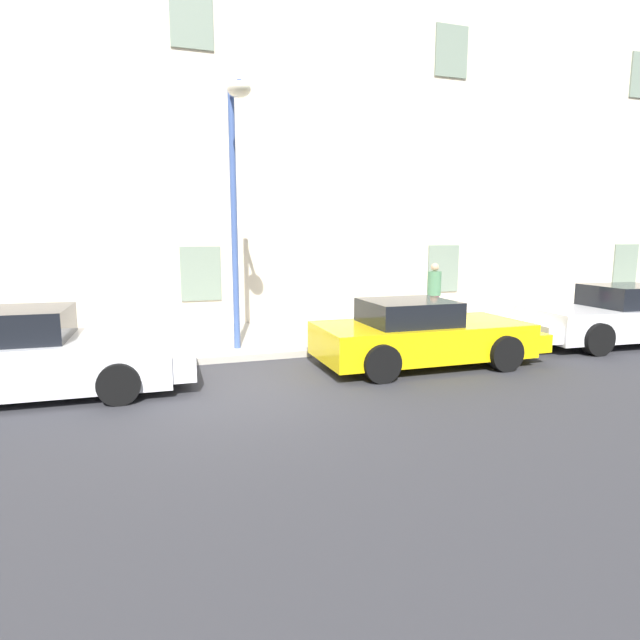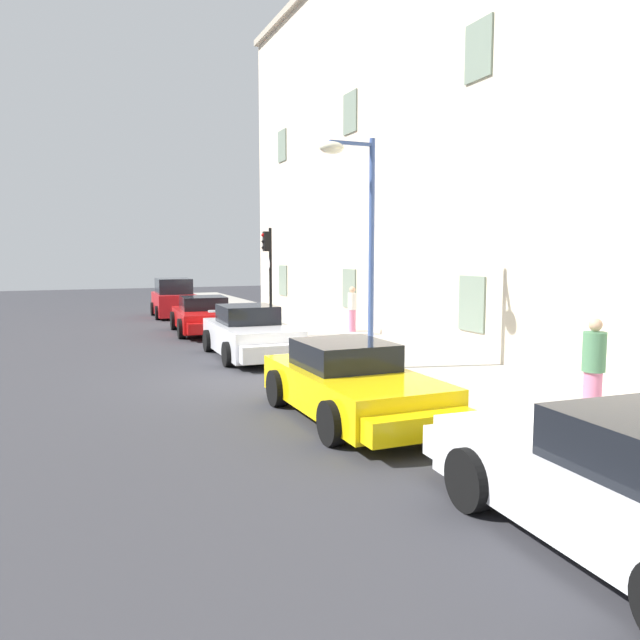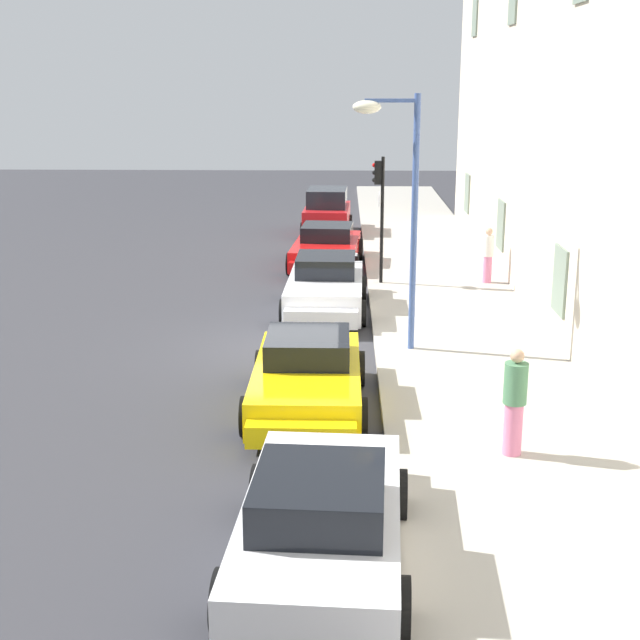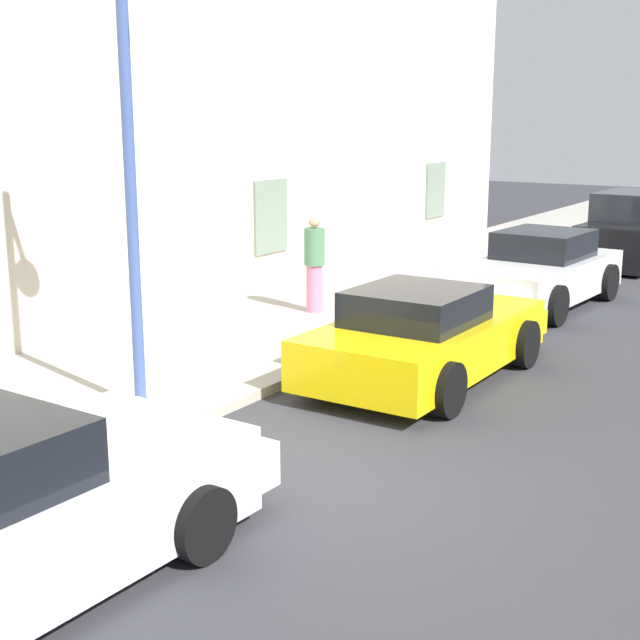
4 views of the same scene
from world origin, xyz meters
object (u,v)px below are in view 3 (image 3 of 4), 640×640
sportscar_yellow_flank (325,290)px  sportscar_white_middle (307,380)px  sportscar_tail_end (322,517)px  pedestrian_admiring (515,401)px  pedestrian_strolling (488,254)px  hatchback_distant (327,214)px  traffic_light (380,198)px  street_lamp (395,175)px  sportscar_red_lead (326,250)px

sportscar_yellow_flank → sportscar_white_middle: (7.06, -0.18, -0.01)m
sportscar_tail_end → pedestrian_admiring: pedestrian_admiring is taller
pedestrian_strolling → sportscar_white_middle: bearing=-25.5°
sportscar_white_middle → sportscar_tail_end: (5.27, 0.41, 0.03)m
sportscar_white_middle → sportscar_tail_end: 5.29m
sportscar_yellow_flank → sportscar_tail_end: bearing=1.1°
sportscar_tail_end → hatchback_distant: size_ratio=1.37×
traffic_light → street_lamp: street_lamp is taller
sportscar_yellow_flank → pedestrian_admiring: (9.18, 3.19, 0.41)m
hatchback_distant → traffic_light: 9.40m
traffic_light → pedestrian_strolling: 3.61m
sportscar_white_middle → pedestrian_strolling: (-10.22, 4.88, 0.37)m
sportscar_red_lead → sportscar_white_middle: 12.79m
sportscar_tail_end → pedestrian_admiring: bearing=136.8°
hatchback_distant → pedestrian_admiring: bearing=9.0°
pedestrian_admiring → sportscar_tail_end: bearing=-43.2°
sportscar_red_lead → pedestrian_admiring: size_ratio=2.73×
traffic_light → sportscar_tail_end: bearing=-4.7°
street_lamp → traffic_light: bearing=-179.5°
sportscar_red_lead → street_lamp: size_ratio=0.87×
pedestrian_strolling → sportscar_red_lead: bearing=-118.2°
sportscar_white_middle → street_lamp: street_lamp is taller
sportscar_red_lead → sportscar_tail_end: sportscar_tail_end is taller
sportscar_white_middle → traffic_light: bearing=170.5°
sportscar_yellow_flank → street_lamp: size_ratio=0.85×
sportscar_yellow_flank → pedestrian_admiring: pedestrian_admiring is taller
sportscar_tail_end → sportscar_red_lead: bearing=-179.0°
pedestrian_admiring → sportscar_white_middle: bearing=-122.2°
sportscar_tail_end → traffic_light: 15.57m
traffic_light → sportscar_red_lead: bearing=-149.2°
sportscar_yellow_flank → hatchback_distant: 12.12m
sportscar_red_lead → hatchback_distant: size_ratio=1.34×
sportscar_yellow_flank → pedestrian_admiring: 9.73m
sportscar_yellow_flank → hatchback_distant: size_ratio=1.31×
sportscar_yellow_flank → pedestrian_strolling: bearing=123.9°
sportscar_white_middle → sportscar_tail_end: sportscar_tail_end is taller
sportscar_red_lead → sportscar_white_middle: bearing=-0.4°
traffic_light → sportscar_white_middle: bearing=-9.5°
street_lamp → sportscar_yellow_flank: bearing=-156.0°
hatchback_distant → street_lamp: bearing=6.4°
hatchback_distant → sportscar_yellow_flank: bearing=0.9°
sportscar_tail_end → sportscar_yellow_flank: bearing=-178.9°
sportscar_tail_end → traffic_light: bearing=175.3°
pedestrian_strolling → hatchback_distant: bearing=-151.4°
traffic_light → street_lamp: 6.68m
sportscar_red_lead → pedestrian_strolling: bearing=61.8°
sportscar_tail_end → traffic_light: traffic_light is taller
sportscar_white_middle → traffic_light: size_ratio=1.27×
sportscar_yellow_flank → street_lamp: bearing=24.0°
sportscar_yellow_flank → pedestrian_admiring: bearing=19.2°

